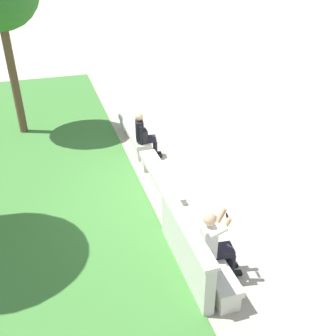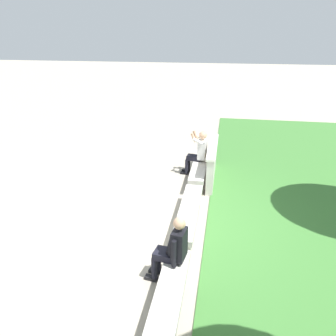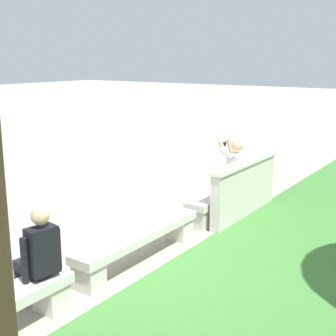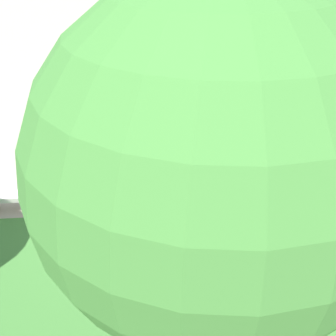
# 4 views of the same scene
# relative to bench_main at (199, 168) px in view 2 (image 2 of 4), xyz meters

# --- Properties ---
(ground_plane) EXTENTS (80.00, 80.00, 0.00)m
(ground_plane) POSITION_rel_bench_main_xyz_m (2.60, 0.00, -0.31)
(ground_plane) COLOR #A89E8C
(bench_main) EXTENTS (2.36, 0.40, 0.45)m
(bench_main) POSITION_rel_bench_main_xyz_m (0.00, 0.00, 0.00)
(bench_main) COLOR beige
(bench_main) RESTS_ON ground
(bench_near) EXTENTS (2.36, 0.40, 0.45)m
(bench_near) POSITION_rel_bench_main_xyz_m (2.60, 0.00, 0.00)
(bench_near) COLOR beige
(bench_near) RESTS_ON ground
(bench_mid) EXTENTS (2.36, 0.40, 0.45)m
(bench_mid) POSITION_rel_bench_main_xyz_m (5.19, 0.00, 0.00)
(bench_mid) COLOR beige
(bench_mid) RESTS_ON ground
(backrest_wall_with_plaque) EXTENTS (2.22, 0.24, 1.01)m
(backrest_wall_with_plaque) POSITION_rel_bench_main_xyz_m (0.00, 0.34, 0.21)
(backrest_wall_with_plaque) COLOR beige
(backrest_wall_with_plaque) RESTS_ON ground
(person_photographer) EXTENTS (0.50, 0.75, 1.32)m
(person_photographer) POSITION_rel_bench_main_xyz_m (-0.27, -0.08, 0.43)
(person_photographer) COLOR black
(person_photographer) RESTS_ON ground
(person_distant) EXTENTS (0.47, 0.71, 1.26)m
(person_distant) POSITION_rel_bench_main_xyz_m (4.29, -0.07, 0.36)
(person_distant) COLOR black
(person_distant) RESTS_ON ground
(backpack) EXTENTS (0.28, 0.24, 0.43)m
(backpack) POSITION_rel_bench_main_xyz_m (4.25, -0.04, 0.32)
(backpack) COLOR black
(backpack) RESTS_ON bench_mid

